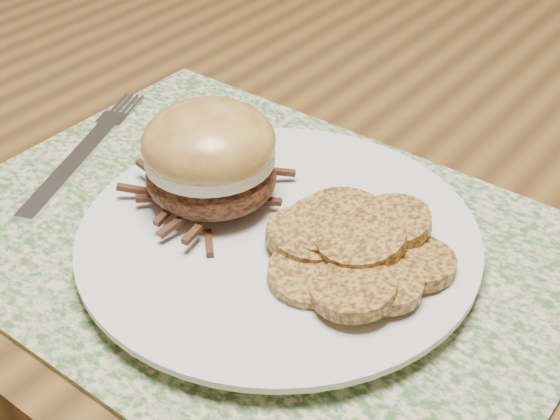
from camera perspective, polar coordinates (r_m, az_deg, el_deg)
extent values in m
cube|color=brown|center=(0.73, 14.16, 4.97)|extent=(1.50, 0.90, 0.04)
cylinder|color=brown|center=(1.53, -4.98, 7.45)|extent=(0.06, 0.06, 0.71)
cube|color=#3E5F31|center=(0.55, -1.74, -2.31)|extent=(0.45, 0.33, 0.00)
cylinder|color=silver|center=(0.54, -0.11, -2.24)|extent=(0.26, 0.26, 0.02)
ellipsoid|color=black|center=(0.55, -5.07, 2.50)|extent=(0.12, 0.12, 0.04)
cylinder|color=beige|center=(0.54, -5.17, 4.07)|extent=(0.12, 0.12, 0.01)
ellipsoid|color=#A98137|center=(0.54, -5.23, 4.95)|extent=(0.12, 0.12, 0.05)
cylinder|color=#A2722F|center=(0.54, 4.77, -0.52)|extent=(0.06, 0.06, 0.01)
cylinder|color=#A2722F|center=(0.53, 8.21, -0.90)|extent=(0.07, 0.07, 0.02)
cylinder|color=#A2722F|center=(0.51, 9.37, -3.68)|extent=(0.07, 0.07, 0.02)
cylinder|color=#A2722F|center=(0.51, 2.02, -1.97)|extent=(0.07, 0.06, 0.02)
cylinder|color=#A2722F|center=(0.50, 5.92, -2.05)|extent=(0.07, 0.07, 0.02)
cylinder|color=#A2722F|center=(0.48, 7.63, -5.40)|extent=(0.06, 0.06, 0.01)
cylinder|color=#A2722F|center=(0.49, 2.31, -4.78)|extent=(0.06, 0.06, 0.02)
cylinder|color=#A2722F|center=(0.47, 5.40, -5.85)|extent=(0.07, 0.07, 0.02)
cylinder|color=#A2722F|center=(0.52, 3.39, -1.15)|extent=(0.06, 0.06, 0.02)
cube|color=silver|center=(0.64, -15.19, 2.93)|extent=(0.07, 0.13, 0.00)
cube|color=silver|center=(0.70, -12.15, 6.46)|extent=(0.03, 0.03, 0.00)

